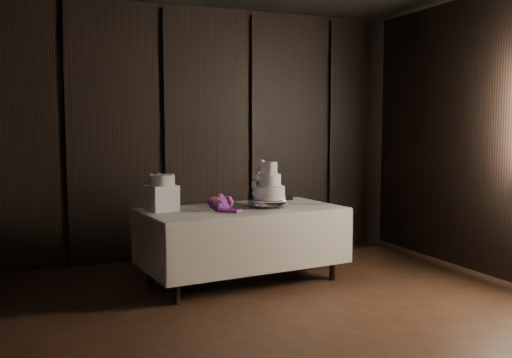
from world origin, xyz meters
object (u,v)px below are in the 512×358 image
object	(u,v)px
display_table	(242,242)
box_pedestal	(162,198)
cake_stand	(270,203)
bouquet	(221,204)
wedding_cake	(268,184)
small_cake	(162,180)

from	to	relation	value
display_table	box_pedestal	bearing A→B (deg)	165.37
display_table	cake_stand	size ratio (longest dim) A/B	4.33
box_pedestal	display_table	bearing A→B (deg)	-8.08
display_table	bouquet	distance (m)	0.50
display_table	wedding_cake	bearing A→B (deg)	-15.36
bouquet	box_pedestal	xyz separation A→B (m)	(-0.53, 0.21, 0.06)
cake_stand	small_cake	size ratio (longest dim) A/B	1.90
display_table	small_cake	world-z (taller)	small_cake
wedding_cake	small_cake	distance (m)	1.07
wedding_cake	bouquet	bearing A→B (deg)	-156.57
display_table	bouquet	xyz separation A→B (m)	(-0.26, -0.10, 0.41)
display_table	bouquet	size ratio (longest dim) A/B	5.08
wedding_cake	bouquet	xyz separation A→B (m)	(-0.52, -0.06, -0.17)
wedding_cake	small_cake	size ratio (longest dim) A/B	1.46
cake_stand	display_table	bearing A→B (deg)	175.02
bouquet	small_cake	xyz separation A→B (m)	(-0.53, 0.21, 0.23)
cake_stand	bouquet	bearing A→B (deg)	-172.07
display_table	small_cake	bearing A→B (deg)	165.37
bouquet	small_cake	world-z (taller)	small_cake
box_pedestal	small_cake	xyz separation A→B (m)	(0.00, 0.00, 0.18)
wedding_cake	display_table	bearing A→B (deg)	-172.05
display_table	bouquet	world-z (taller)	bouquet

